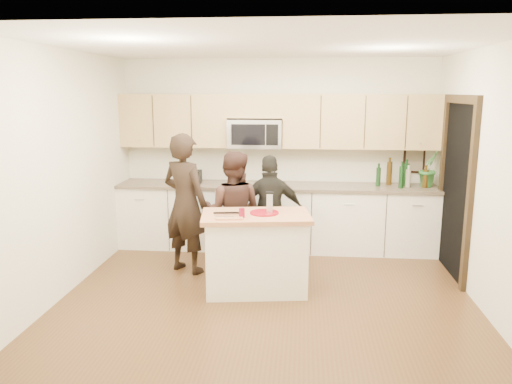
# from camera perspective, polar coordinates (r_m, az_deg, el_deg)

# --- Properties ---
(floor) EXTENTS (4.50, 4.50, 0.00)m
(floor) POSITION_cam_1_polar(r_m,az_deg,el_deg) (5.73, 1.30, -11.57)
(floor) COLOR #51361C
(floor) RESTS_ON ground
(room_shell) EXTENTS (4.52, 4.02, 2.71)m
(room_shell) POSITION_cam_1_polar(r_m,az_deg,el_deg) (5.30, 1.39, 5.91)
(room_shell) COLOR beige
(room_shell) RESTS_ON ground
(back_cabinetry) EXTENTS (4.50, 0.66, 0.94)m
(back_cabinetry) POSITION_cam_1_polar(r_m,az_deg,el_deg) (7.18, 2.31, -2.81)
(back_cabinetry) COLOR white
(back_cabinetry) RESTS_ON ground
(upper_cabinetry) EXTENTS (4.50, 0.33, 0.75)m
(upper_cabinetry) POSITION_cam_1_polar(r_m,az_deg,el_deg) (7.11, 2.73, 8.25)
(upper_cabinetry) COLOR tan
(upper_cabinetry) RESTS_ON ground
(microwave) EXTENTS (0.76, 0.41, 0.40)m
(microwave) POSITION_cam_1_polar(r_m,az_deg,el_deg) (7.12, -0.08, 6.70)
(microwave) COLOR silver
(microwave) RESTS_ON ground
(doorway) EXTENTS (0.06, 1.25, 2.20)m
(doorway) POSITION_cam_1_polar(r_m,az_deg,el_deg) (6.53, 21.90, 1.06)
(doorway) COLOR black
(doorway) RESTS_ON ground
(framed_picture) EXTENTS (0.30, 0.03, 0.38)m
(framed_picture) POSITION_cam_1_polar(r_m,az_deg,el_deg) (7.48, 17.61, 3.54)
(framed_picture) COLOR black
(framed_picture) RESTS_ON ground
(dish_towel) EXTENTS (0.34, 0.60, 0.48)m
(dish_towel) POSITION_cam_1_polar(r_m,az_deg,el_deg) (7.04, -5.50, -0.39)
(dish_towel) COLOR white
(dish_towel) RESTS_ON ground
(island) EXTENTS (1.29, 0.86, 0.90)m
(island) POSITION_cam_1_polar(r_m,az_deg,el_deg) (5.68, -0.01, -6.90)
(island) COLOR white
(island) RESTS_ON ground
(red_plate) EXTENTS (0.33, 0.33, 0.02)m
(red_plate) POSITION_cam_1_polar(r_m,az_deg,el_deg) (5.58, 0.95, -2.38)
(red_plate) COLOR maroon
(red_plate) RESTS_ON island
(box_grater) EXTENTS (0.08, 0.06, 0.23)m
(box_grater) POSITION_cam_1_polar(r_m,az_deg,el_deg) (5.54, 1.58, -1.14)
(box_grater) COLOR silver
(box_grater) RESTS_ON red_plate
(drink_glass) EXTENTS (0.06, 0.06, 0.10)m
(drink_glass) POSITION_cam_1_polar(r_m,az_deg,el_deg) (5.39, -1.63, -2.40)
(drink_glass) COLOR maroon
(drink_glass) RESTS_ON island
(cutting_board) EXTENTS (0.31, 0.20, 0.02)m
(cutting_board) POSITION_cam_1_polar(r_m,az_deg,el_deg) (5.36, -3.06, -2.96)
(cutting_board) COLOR #B6774C
(cutting_board) RESTS_ON island
(tongs) EXTENTS (0.29, 0.07, 0.02)m
(tongs) POSITION_cam_1_polar(r_m,az_deg,el_deg) (5.51, -3.42, -2.39)
(tongs) COLOR black
(tongs) RESTS_ON cutting_board
(knife) EXTENTS (0.21, 0.05, 0.01)m
(knife) POSITION_cam_1_polar(r_m,az_deg,el_deg) (5.37, -3.66, -2.83)
(knife) COLOR silver
(knife) RESTS_ON cutting_board
(toaster) EXTENTS (0.28, 0.23, 0.19)m
(toaster) POSITION_cam_1_polar(r_m,az_deg,el_deg) (7.22, -7.44, 1.73)
(toaster) COLOR black
(toaster) RESTS_ON back_cabinetry
(bottle_cluster) EXTENTS (0.69, 0.32, 0.39)m
(bottle_cluster) POSITION_cam_1_polar(r_m,az_deg,el_deg) (7.19, 16.32, 1.98)
(bottle_cluster) COLOR black
(bottle_cluster) RESTS_ON back_cabinetry
(orchid) EXTENTS (0.36, 0.35, 0.51)m
(orchid) POSITION_cam_1_polar(r_m,az_deg,el_deg) (7.27, 19.16, 2.56)
(orchid) COLOR #2C702E
(orchid) RESTS_ON back_cabinetry
(woman_left) EXTENTS (0.76, 0.66, 1.75)m
(woman_left) POSITION_cam_1_polar(r_m,az_deg,el_deg) (6.24, -8.09, -1.32)
(woman_left) COLOR black
(woman_left) RESTS_ON ground
(woman_center) EXTENTS (0.80, 0.65, 1.53)m
(woman_center) POSITION_cam_1_polar(r_m,az_deg,el_deg) (6.21, -2.65, -2.31)
(woman_center) COLOR #321F19
(woman_center) RESTS_ON ground
(woman_right) EXTENTS (0.90, 0.50, 1.45)m
(woman_right) POSITION_cam_1_polar(r_m,az_deg,el_deg) (6.37, 1.67, -2.29)
(woman_right) COLOR black
(woman_right) RESTS_ON ground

